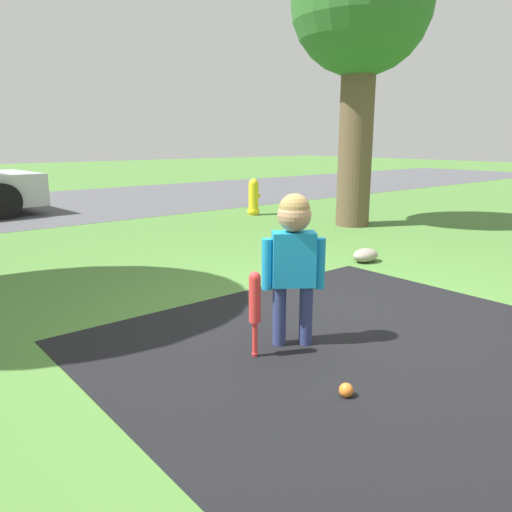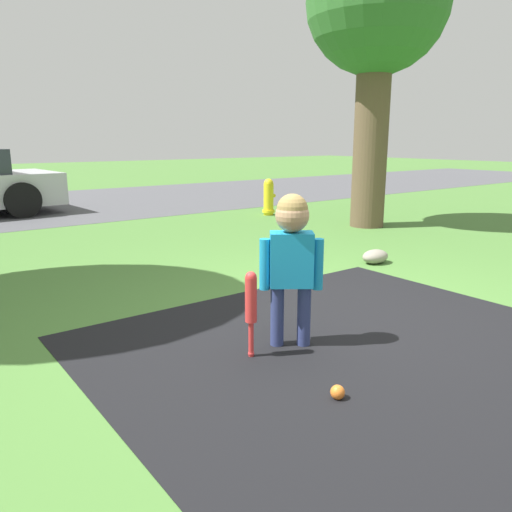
{
  "view_description": "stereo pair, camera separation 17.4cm",
  "coord_description": "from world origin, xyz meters",
  "px_view_note": "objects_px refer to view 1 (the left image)",
  "views": [
    {
      "loc": [
        -2.93,
        -2.57,
        1.41
      ],
      "look_at": [
        -0.63,
        0.2,
        0.57
      ],
      "focal_mm": 35.0,
      "sensor_mm": 36.0,
      "label": 1
    },
    {
      "loc": [
        -2.79,
        -2.68,
        1.41
      ],
      "look_at": [
        -0.63,
        0.2,
        0.57
      ],
      "focal_mm": 35.0,
      "sensor_mm": 36.0,
      "label": 2
    }
  ],
  "objects_px": {
    "sports_ball": "(346,390)",
    "tree_far_lawn": "(361,13)",
    "fire_hydrant": "(254,197)",
    "child": "(294,249)",
    "baseball_bat": "(255,302)"
  },
  "relations": [
    {
      "from": "sports_ball",
      "to": "fire_hydrant",
      "type": "bearing_deg",
      "value": 54.93
    },
    {
      "from": "baseball_bat",
      "to": "sports_ball",
      "type": "height_order",
      "value": "baseball_bat"
    },
    {
      "from": "baseball_bat",
      "to": "tree_far_lawn",
      "type": "height_order",
      "value": "tree_far_lawn"
    },
    {
      "from": "child",
      "to": "sports_ball",
      "type": "distance_m",
      "value": 1.01
    },
    {
      "from": "child",
      "to": "baseball_bat",
      "type": "xyz_separation_m",
      "value": [
        -0.33,
        0.01,
        -0.31
      ]
    },
    {
      "from": "child",
      "to": "fire_hydrant",
      "type": "height_order",
      "value": "child"
    },
    {
      "from": "child",
      "to": "baseball_bat",
      "type": "bearing_deg",
      "value": -145.2
    },
    {
      "from": "sports_ball",
      "to": "fire_hydrant",
      "type": "distance_m",
      "value": 6.97
    },
    {
      "from": "sports_ball",
      "to": "fire_hydrant",
      "type": "height_order",
      "value": "fire_hydrant"
    },
    {
      "from": "tree_far_lawn",
      "to": "child",
      "type": "bearing_deg",
      "value": -144.81
    },
    {
      "from": "sports_ball",
      "to": "tree_far_lawn",
      "type": "height_order",
      "value": "tree_far_lawn"
    },
    {
      "from": "baseball_bat",
      "to": "sports_ball",
      "type": "relative_size",
      "value": 7.16
    },
    {
      "from": "baseball_bat",
      "to": "sports_ball",
      "type": "xyz_separation_m",
      "value": [
        0.06,
        -0.74,
        -0.34
      ]
    },
    {
      "from": "tree_far_lawn",
      "to": "baseball_bat",
      "type": "bearing_deg",
      "value": -146.89
    },
    {
      "from": "fire_hydrant",
      "to": "tree_far_lawn",
      "type": "xyz_separation_m",
      "value": [
        0.53,
        -1.97,
        2.96
      ]
    }
  ]
}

